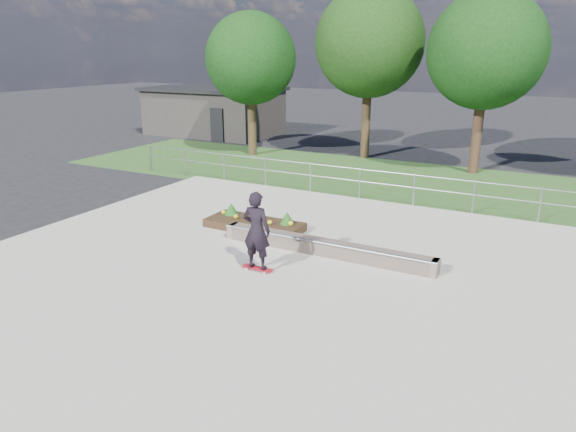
# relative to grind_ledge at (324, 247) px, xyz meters

# --- Properties ---
(ground) EXTENTS (120.00, 120.00, 0.00)m
(ground) POSITION_rel_grind_ledge_xyz_m (-1.12, -1.84, -0.26)
(ground) COLOR black
(ground) RESTS_ON ground
(grass_verge) EXTENTS (30.00, 8.00, 0.02)m
(grass_verge) POSITION_rel_grind_ledge_xyz_m (-1.12, 9.16, -0.25)
(grass_verge) COLOR #2A4F1F
(grass_verge) RESTS_ON ground
(concrete_slab) EXTENTS (15.00, 15.00, 0.06)m
(concrete_slab) POSITION_rel_grind_ledge_xyz_m (-1.12, -1.84, -0.23)
(concrete_slab) COLOR #AEA99A
(concrete_slab) RESTS_ON ground
(fence) EXTENTS (20.06, 0.06, 1.20)m
(fence) POSITION_rel_grind_ledge_xyz_m (-1.12, 5.66, 0.51)
(fence) COLOR gray
(fence) RESTS_ON ground
(building) EXTENTS (8.40, 5.40, 3.00)m
(building) POSITION_rel_grind_ledge_xyz_m (-15.11, 16.15, 1.25)
(building) COLOR #2B2826
(building) RESTS_ON ground
(tree_far_left) EXTENTS (4.55, 4.55, 7.15)m
(tree_far_left) POSITION_rel_grind_ledge_xyz_m (-9.12, 11.16, 4.59)
(tree_far_left) COLOR #332414
(tree_far_left) RESTS_ON ground
(tree_mid_left) EXTENTS (5.25, 5.25, 8.25)m
(tree_mid_left) POSITION_rel_grind_ledge_xyz_m (-3.62, 13.16, 5.34)
(tree_mid_left) COLOR black
(tree_mid_left) RESTS_ON ground
(tree_mid_right) EXTENTS (4.90, 4.90, 7.70)m
(tree_mid_right) POSITION_rel_grind_ledge_xyz_m (1.88, 12.16, 4.97)
(tree_mid_right) COLOR #331F14
(tree_mid_right) RESTS_ON ground
(grind_ledge) EXTENTS (6.00, 0.44, 0.43)m
(grind_ledge) POSITION_rel_grind_ledge_xyz_m (0.00, 0.00, 0.00)
(grind_ledge) COLOR brown
(grind_ledge) RESTS_ON concrete_slab
(planter_bed) EXTENTS (3.00, 1.20, 0.61)m
(planter_bed) POSITION_rel_grind_ledge_xyz_m (-2.74, 0.95, -0.02)
(planter_bed) COLOR black
(planter_bed) RESTS_ON concrete_slab
(skateboarder) EXTENTS (0.80, 0.51, 2.03)m
(skateboarder) POSITION_rel_grind_ledge_xyz_m (-1.03, -1.75, 0.85)
(skateboarder) COLOR white
(skateboarder) RESTS_ON concrete_slab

